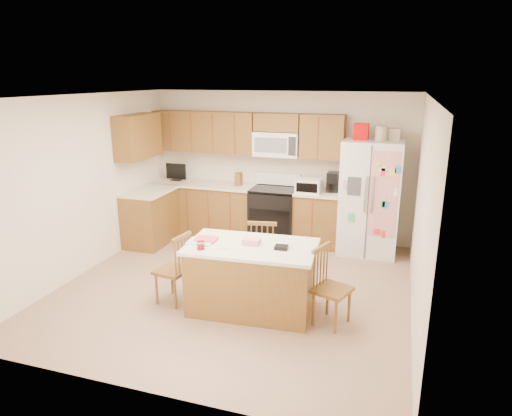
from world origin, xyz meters
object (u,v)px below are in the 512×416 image
(island, at_px, (251,277))
(windsor_chair_left, at_px, (174,270))
(windsor_chair_back, at_px, (263,253))
(windsor_chair_right, at_px, (330,289))
(stove, at_px, (274,214))
(refrigerator, at_px, (370,196))

(island, bearing_deg, windsor_chair_left, -173.63)
(windsor_chair_back, bearing_deg, windsor_chair_right, -37.00)
(stove, distance_m, windsor_chair_left, 2.62)
(stove, xyz_separation_m, refrigerator, (1.57, -0.06, 0.45))
(windsor_chair_left, bearing_deg, windsor_chair_right, 1.96)
(windsor_chair_left, bearing_deg, windsor_chair_back, 43.22)
(windsor_chair_left, xyz_separation_m, windsor_chair_right, (1.92, 0.07, 0.00))
(stove, xyz_separation_m, island, (0.39, -2.45, -0.05))
(island, relative_size, windsor_chair_back, 1.69)
(windsor_chair_back, height_order, windsor_chair_right, windsor_chair_back)
(island, relative_size, windsor_chair_left, 1.73)
(island, relative_size, windsor_chair_right, 1.71)
(windsor_chair_left, bearing_deg, refrigerator, 49.25)
(windsor_chair_right, bearing_deg, windsor_chair_left, -178.04)
(island, xyz_separation_m, windsor_chair_right, (0.95, -0.04, 0.01))
(refrigerator, relative_size, windsor_chair_left, 2.26)
(refrigerator, xyz_separation_m, windsor_chair_back, (-1.25, -1.65, -0.48))
(windsor_chair_right, bearing_deg, island, 177.43)
(refrigerator, bearing_deg, stove, 177.70)
(windsor_chair_left, relative_size, windsor_chair_right, 0.99)
(island, bearing_deg, windsor_chair_right, -2.57)
(refrigerator, distance_m, windsor_chair_back, 2.13)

